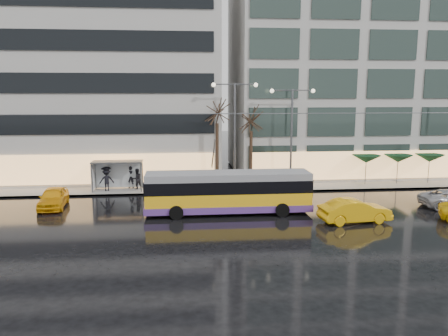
{
  "coord_description": "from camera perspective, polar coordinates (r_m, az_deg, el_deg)",
  "views": [
    {
      "loc": [
        -2.47,
        -26.49,
        8.32
      ],
      "look_at": [
        0.53,
        5.0,
        2.87
      ],
      "focal_mm": 35.0,
      "sensor_mm": 36.0,
      "label": 1
    }
  ],
  "objects": [
    {
      "name": "building_right",
      "position": [
        50.49,
        20.39,
        14.1
      ],
      "size": [
        32.0,
        14.0,
        25.0
      ],
      "primitive_type": "cube",
      "color": "#B3B1AB",
      "rests_on": "sidewalk"
    },
    {
      "name": "parasol_a",
      "position": [
        41.37,
        18.09,
        1.12
      ],
      "size": [
        2.5,
        2.5,
        2.65
      ],
      "color": "#595B60",
      "rests_on": "sidewalk"
    },
    {
      "name": "parasol_b",
      "position": [
        42.65,
        21.79,
        1.15
      ],
      "size": [
        2.5,
        2.5,
        2.65
      ],
      "color": "#595B60",
      "rests_on": "sidewalk"
    },
    {
      "name": "kerb",
      "position": [
        36.75,
        1.69,
        -3.2
      ],
      "size": [
        80.0,
        0.1,
        0.15
      ],
      "primitive_type": "cube",
      "color": "slate",
      "rests_on": "ground"
    },
    {
      "name": "street_lamp_far",
      "position": [
        38.56,
        8.84,
        5.78
      ],
      "size": [
        3.96,
        0.36,
        8.53
      ],
      "color": "#595B60",
      "rests_on": "sidewalk"
    },
    {
      "name": "ground",
      "position": [
        27.87,
        -0.11,
        -7.59
      ],
      "size": [
        140.0,
        140.0,
        0.0
      ],
      "primitive_type": "plane",
      "color": "black",
      "rests_on": "ground"
    },
    {
      "name": "pedestrian_a",
      "position": [
        38.64,
        -12.1,
        -0.52
      ],
      "size": [
        1.09,
        1.1,
        2.19
      ],
      "color": "black",
      "rests_on": "sidewalk"
    },
    {
      "name": "building_left",
      "position": [
        47.54,
        -22.52,
        12.46
      ],
      "size": [
        34.0,
        14.0,
        22.0
      ],
      "primitive_type": "cube",
      "color": "#B3B1AB",
      "rests_on": "sidewalk"
    },
    {
      "name": "parasol_c",
      "position": [
        44.1,
        25.26,
        1.18
      ],
      "size": [
        2.5,
        2.5,
        2.65
      ],
      "color": "#595B60",
      "rests_on": "sidewalk"
    },
    {
      "name": "trolleybus",
      "position": [
        30.35,
        0.54,
        -3.34
      ],
      "size": [
        11.44,
        4.48,
        5.3
      ],
      "color": "yellow",
      "rests_on": "ground"
    },
    {
      "name": "taxi_b",
      "position": [
        29.73,
        16.71,
        -5.37
      ],
      "size": [
        4.8,
        2.13,
        1.53
      ],
      "primitive_type": "imported",
      "rotation": [
        0.0,
        0.0,
        1.68
      ],
      "color": "#FFB60D",
      "rests_on": "ground"
    },
    {
      "name": "tree_a",
      "position": [
        37.63,
        -0.92,
        7.89
      ],
      "size": [
        3.2,
        3.2,
        8.4
      ],
      "color": "black",
      "rests_on": "sidewalk"
    },
    {
      "name": "catenary",
      "position": [
        34.84,
        0.32,
        3.07
      ],
      "size": [
        42.24,
        5.12,
        7.0
      ],
      "color": "#595B60",
      "rests_on": "ground"
    },
    {
      "name": "pedestrian_c",
      "position": [
        38.07,
        -15.09,
        -1.23
      ],
      "size": [
        1.33,
        0.98,
        2.11
      ],
      "color": "black",
      "rests_on": "sidewalk"
    },
    {
      "name": "street_lamp_near",
      "position": [
        37.63,
        1.4,
        6.22
      ],
      "size": [
        3.96,
        0.36,
        9.03
      ],
      "color": "#595B60",
      "rests_on": "sidewalk"
    },
    {
      "name": "tree_b",
      "position": [
        38.21,
        3.59,
        6.87
      ],
      "size": [
        3.2,
        3.2,
        7.7
      ],
      "color": "black",
      "rests_on": "sidewalk"
    },
    {
      "name": "pedestrian_b",
      "position": [
        38.22,
        -11.32,
        -1.4
      ],
      "size": [
        1.09,
        1.03,
        1.78
      ],
      "color": "black",
      "rests_on": "sidewalk"
    },
    {
      "name": "sidewalk",
      "position": [
        41.56,
        0.85,
        -1.67
      ],
      "size": [
        80.0,
        10.0,
        0.15
      ],
      "primitive_type": "cube",
      "color": "gray",
      "rests_on": "ground"
    },
    {
      "name": "taxi_a",
      "position": [
        34.42,
        -21.4,
        -3.62
      ],
      "size": [
        2.15,
        4.53,
        1.5
      ],
      "primitive_type": "imported",
      "rotation": [
        0.0,
        0.0,
        0.09
      ],
      "color": "#F3A90C",
      "rests_on": "ground"
    },
    {
      "name": "bus_shelter",
      "position": [
        38.18,
        -14.27,
        -0.12
      ],
      "size": [
        4.2,
        1.6,
        2.51
      ],
      "color": "#595B60",
      "rests_on": "sidewalk"
    }
  ]
}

